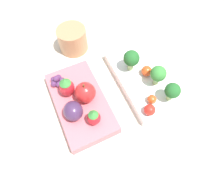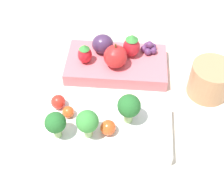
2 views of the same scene
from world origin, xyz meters
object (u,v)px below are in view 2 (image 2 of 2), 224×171
(bento_box_savoury, at_px, (107,129))
(bento_box_fruit, at_px, (116,65))
(cherry_tomato_0, at_px, (110,128))
(cherry_tomato_2, at_px, (58,102))
(broccoli_floret_1, at_px, (129,107))
(apple, at_px, (115,56))
(plum, at_px, (103,44))
(drinking_cup, at_px, (210,80))
(broccoli_floret_0, at_px, (56,123))
(cherry_tomato_1, at_px, (68,112))
(grape_cluster, at_px, (149,48))
(strawberry_1, at_px, (85,54))
(strawberry_0, at_px, (132,46))
(broccoli_floret_2, at_px, (87,122))

(bento_box_savoury, bearing_deg, bento_box_fruit, -95.96)
(cherry_tomato_0, bearing_deg, cherry_tomato_2, -30.38)
(broccoli_floret_1, bearing_deg, apple, -80.42)
(plum, height_order, drinking_cup, same)
(broccoli_floret_0, distance_m, apple, 0.19)
(plum, bearing_deg, drinking_cup, 157.36)
(cherry_tomato_0, height_order, cherry_tomato_1, cherry_tomato_0)
(apple, distance_m, grape_cluster, 0.08)
(bento_box_savoury, xyz_separation_m, strawberry_1, (0.05, -0.15, 0.04))
(cherry_tomato_0, height_order, strawberry_0, strawberry_0)
(cherry_tomato_2, bearing_deg, cherry_tomato_1, 133.97)
(cherry_tomato_1, relative_size, strawberry_0, 0.40)
(bento_box_fruit, xyz_separation_m, apple, (0.00, 0.02, 0.04))
(cherry_tomato_2, xyz_separation_m, grape_cluster, (-0.17, -0.15, -0.00))
(cherry_tomato_0, xyz_separation_m, drinking_cup, (-0.19, -0.11, -0.00))
(bento_box_savoury, distance_m, broccoli_floret_2, 0.06)
(grape_cluster, bearing_deg, broccoli_floret_2, 61.00)
(bento_box_fruit, height_order, grape_cluster, grape_cluster)
(cherry_tomato_2, xyz_separation_m, strawberry_1, (-0.04, -0.11, 0.01))
(apple, bearing_deg, bento_box_savoury, 84.30)
(bento_box_savoury, bearing_deg, cherry_tomato_0, 111.81)
(bento_box_savoury, distance_m, apple, 0.15)
(broccoli_floret_2, height_order, cherry_tomato_0, broccoli_floret_2)
(broccoli_floret_2, bearing_deg, cherry_tomato_0, -171.39)
(bento_box_savoury, relative_size, broccoli_floret_0, 4.24)
(broccoli_floret_1, bearing_deg, strawberry_0, -93.40)
(strawberry_0, bearing_deg, bento_box_fruit, 26.10)
(cherry_tomato_0, distance_m, strawberry_1, 0.18)
(cherry_tomato_2, bearing_deg, strawberry_0, -134.53)
(broccoli_floret_1, xyz_separation_m, plum, (0.05, -0.17, -0.02))
(cherry_tomato_0, xyz_separation_m, strawberry_1, (0.05, -0.17, 0.01))
(plum, bearing_deg, strawberry_0, 169.88)
(strawberry_0, bearing_deg, broccoli_floret_0, 57.02)
(broccoli_floret_2, xyz_separation_m, cherry_tomato_1, (0.04, -0.04, -0.03))
(strawberry_0, distance_m, plum, 0.06)
(bento_box_savoury, xyz_separation_m, cherry_tomato_1, (0.07, -0.02, 0.02))
(broccoli_floret_2, bearing_deg, strawberry_1, -84.47)
(strawberry_0, bearing_deg, cherry_tomato_2, 45.47)
(bento_box_savoury, relative_size, plum, 5.04)
(broccoli_floret_0, relative_size, broccoli_floret_1, 0.89)
(bento_box_fruit, bearing_deg, drinking_cup, 161.09)
(broccoli_floret_0, height_order, broccoli_floret_1, broccoli_floret_1)
(broccoli_floret_2, height_order, cherry_tomato_2, broccoli_floret_2)
(cherry_tomato_1, height_order, strawberry_0, strawberry_0)
(broccoli_floret_0, distance_m, plum, 0.22)
(bento_box_savoury, height_order, apple, apple)
(broccoli_floret_2, bearing_deg, strawberry_0, -111.47)
(bento_box_savoury, distance_m, broccoli_floret_1, 0.06)
(broccoli_floret_1, distance_m, cherry_tomato_0, 0.05)
(bento_box_savoury, relative_size, broccoli_floret_1, 3.77)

